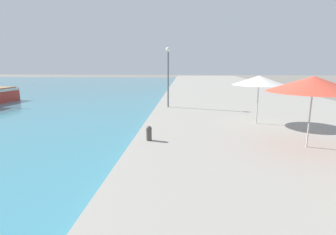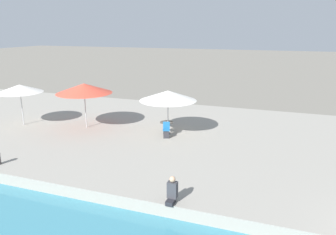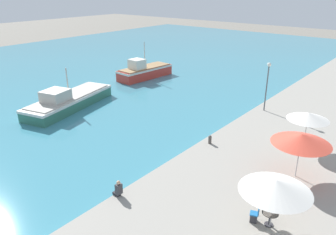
{
  "view_description": "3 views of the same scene",
  "coord_description": "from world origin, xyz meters",
  "px_view_note": "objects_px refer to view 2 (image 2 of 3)",
  "views": [
    {
      "loc": [
        2.31,
        6.04,
        3.88
      ],
      "look_at": [
        1.5,
        18.29,
        1.35
      ],
      "focal_mm": 28.0,
      "sensor_mm": 36.0,
      "label": 1
    },
    {
      "loc": [
        -9.93,
        4.71,
        6.73
      ],
      "look_at": [
        7.9,
        11.23,
        1.55
      ],
      "focal_mm": 35.0,
      "sensor_mm": 36.0,
      "label": 2
    },
    {
      "loc": [
        12.1,
        -1.92,
        11.51
      ],
      "look_at": [
        -4.0,
        18.0,
        1.15
      ],
      "focal_mm": 35.0,
      "sensor_mm": 36.0,
      "label": 3
    }
  ],
  "objects_px": {
    "cafe_table": "(167,125)",
    "cafe_umbrella_pink": "(168,96)",
    "person_at_quay": "(172,191)",
    "cafe_chair_left": "(166,132)",
    "cafe_umbrella_white": "(84,88)",
    "cafe_umbrella_striped": "(20,89)"
  },
  "relations": [
    {
      "from": "cafe_chair_left",
      "to": "cafe_table",
      "type": "bearing_deg",
      "value": -90.0
    },
    {
      "from": "cafe_table",
      "to": "cafe_umbrella_white",
      "type": "bearing_deg",
      "value": 95.82
    },
    {
      "from": "cafe_table",
      "to": "cafe_umbrella_pink",
      "type": "bearing_deg",
      "value": -35.53
    },
    {
      "from": "cafe_umbrella_white",
      "to": "cafe_table",
      "type": "xyz_separation_m",
      "value": [
        0.54,
        -5.32,
        -2.02
      ]
    },
    {
      "from": "cafe_umbrella_striped",
      "to": "person_at_quay",
      "type": "height_order",
      "value": "cafe_umbrella_striped"
    },
    {
      "from": "cafe_umbrella_pink",
      "to": "cafe_table",
      "type": "xyz_separation_m",
      "value": [
        -0.08,
        0.06,
        -1.81
      ]
    },
    {
      "from": "cafe_umbrella_pink",
      "to": "cafe_umbrella_striped",
      "type": "xyz_separation_m",
      "value": [
        -1.54,
        9.64,
        0.08
      ]
    },
    {
      "from": "cafe_table",
      "to": "cafe_chair_left",
      "type": "relative_size",
      "value": 0.88
    },
    {
      "from": "cafe_umbrella_white",
      "to": "cafe_chair_left",
      "type": "height_order",
      "value": "cafe_umbrella_white"
    },
    {
      "from": "cafe_umbrella_striped",
      "to": "cafe_table",
      "type": "relative_size",
      "value": 3.63
    },
    {
      "from": "cafe_umbrella_pink",
      "to": "cafe_chair_left",
      "type": "height_order",
      "value": "cafe_umbrella_pink"
    },
    {
      "from": "cafe_umbrella_pink",
      "to": "cafe_umbrella_white",
      "type": "xyz_separation_m",
      "value": [
        -0.62,
        5.38,
        0.21
      ]
    },
    {
      "from": "cafe_umbrella_striped",
      "to": "cafe_chair_left",
      "type": "relative_size",
      "value": 3.19
    },
    {
      "from": "cafe_umbrella_pink",
      "to": "cafe_table",
      "type": "height_order",
      "value": "cafe_umbrella_pink"
    },
    {
      "from": "cafe_umbrella_white",
      "to": "person_at_quay",
      "type": "xyz_separation_m",
      "value": [
        -6.99,
        -8.32,
        -2.11
      ]
    },
    {
      "from": "cafe_umbrella_striped",
      "to": "person_at_quay",
      "type": "relative_size",
      "value": 2.9
    },
    {
      "from": "cafe_umbrella_white",
      "to": "cafe_umbrella_striped",
      "type": "xyz_separation_m",
      "value": [
        -0.91,
        4.26,
        -0.12
      ]
    },
    {
      "from": "cafe_umbrella_white",
      "to": "cafe_umbrella_striped",
      "type": "distance_m",
      "value": 4.36
    },
    {
      "from": "person_at_quay",
      "to": "cafe_chair_left",
      "type": "bearing_deg",
      "value": 21.98
    },
    {
      "from": "person_at_quay",
      "to": "cafe_umbrella_white",
      "type": "bearing_deg",
      "value": 49.96
    },
    {
      "from": "cafe_chair_left",
      "to": "cafe_umbrella_striped",
      "type": "bearing_deg",
      "value": -14.49
    },
    {
      "from": "cafe_umbrella_white",
      "to": "cafe_table",
      "type": "distance_m",
      "value": 5.71
    }
  ]
}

